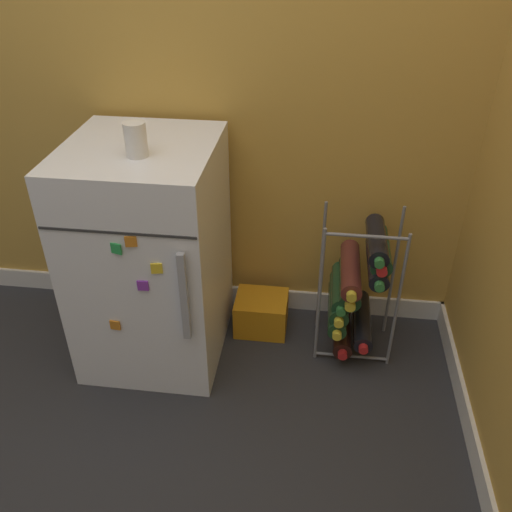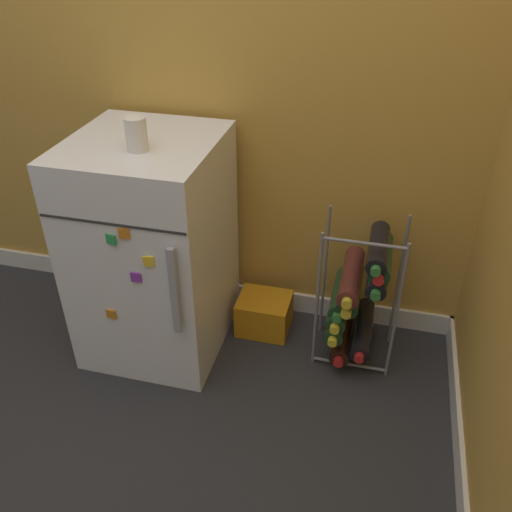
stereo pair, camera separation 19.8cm
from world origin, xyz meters
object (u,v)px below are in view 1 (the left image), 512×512
(mini_fridge, at_px, (151,255))
(wine_rack, at_px, (355,286))
(soda_box, at_px, (261,313))
(fridge_top_cup, at_px, (136,139))

(mini_fridge, xyz_separation_m, wine_rack, (0.76, 0.09, -0.13))
(soda_box, bearing_deg, fridge_top_cup, -148.76)
(soda_box, bearing_deg, wine_rack, -9.00)
(wine_rack, distance_m, fridge_top_cup, 0.97)
(fridge_top_cup, bearing_deg, wine_rack, 12.70)
(wine_rack, bearing_deg, fridge_top_cup, -167.30)
(wine_rack, xyz_separation_m, soda_box, (-0.36, 0.06, -0.21))
(mini_fridge, height_order, fridge_top_cup, fridge_top_cup)
(wine_rack, height_order, soda_box, wine_rack)
(soda_box, height_order, fridge_top_cup, fridge_top_cup)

